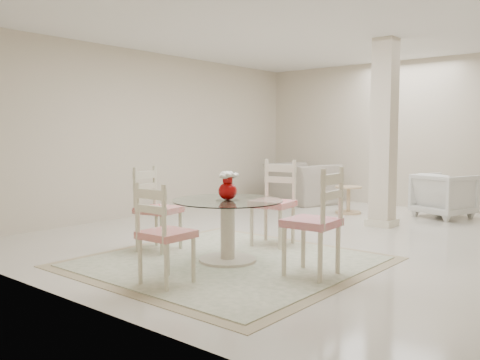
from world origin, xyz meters
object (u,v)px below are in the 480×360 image
Objects in this scene: dining_chair_east at (319,214)px; column at (384,133)px; red_vase at (228,185)px; dining_chair_west at (154,202)px; dining_chair_north at (275,196)px; dining_chair_south at (161,227)px; side_table at (348,201)px; dining_table at (228,231)px; armchair_white at (444,195)px; recliner_taupe at (302,184)px.

column is at bearing -170.93° from dining_chair_east.
red_vase is 0.28× the size of dining_chair_west.
dining_chair_north is (-0.13, 1.02, -0.22)m from red_vase.
side_table is (-0.74, 4.84, -0.32)m from dining_chair_south.
red_vase reaches higher than side_table.
red_vase is at bearing -95.84° from column.
dining_chair_east is 1.12× the size of dining_chair_south.
dining_table is 1.44× the size of armchair_white.
dining_chair_north is 3.85m from recliner_taupe.
dining_table is 1.04m from dining_chair_west.
red_vase is 0.38× the size of armchair_white.
dining_chair_south is (-0.90, -1.13, -0.07)m from dining_chair_east.
recliner_taupe is 2.57× the size of side_table.
dining_table is 0.95× the size of recliner_taupe.
dining_chair_north is at bearing -102.15° from column.
red_vase is at bearing 99.70° from armchair_white.
dining_chair_south is 1.28× the size of armchair_white.
dining_table is 1.01× the size of dining_chair_north.
dining_chair_south is (0.11, -1.01, 0.20)m from dining_table.
dining_table is 3.88m from side_table.
side_table is (0.38, 3.96, -0.34)m from dining_chair_west.
dining_chair_south is (0.24, -2.02, -0.06)m from dining_chair_north.
red_vase is 0.26× the size of dining_chair_north.
recliner_taupe reaches higher than dining_table.
column reaches higher than dining_table.
dining_chair_west is 4.63m from recliner_taupe.
dining_chair_north is 0.95× the size of recliner_taupe.
red_vase is 1.05m from dining_chair_south.
dining_chair_east reaches higher than recliner_taupe.
dining_chair_east is at bearing -130.52° from dining_chair_south.
side_table is (-0.95, 0.76, -1.14)m from column.
armchair_white is (-0.26, 4.32, -0.24)m from dining_chair_east.
dining_chair_east is 4.34m from armchair_white.
dining_chair_south is (1.12, -0.88, -0.03)m from dining_chair_west.
column reaches higher than dining_chair_east.
red_vase is 4.84m from recliner_taupe.
red_vase is 0.29× the size of dining_chair_south.
column is 9.09× the size of red_vase.
dining_chair_north is 1.43× the size of armchair_white.
column is 2.68× the size of dining_chair_south.
recliner_taupe is at bearing -70.99° from dining_chair_south.
column reaches higher than recliner_taupe.
red_vase is 1.05m from dining_chair_west.
red_vase is at bearing -93.94° from dining_chair_west.
dining_chair_east is 2.44× the size of side_table.
side_table is (-0.63, 3.83, -0.12)m from dining_table.
red_vase is at bearing -87.52° from dining_chair_east.
dining_chair_west is at bearing -112.59° from column.
dining_chair_east is 1.44m from dining_chair_south.
dining_chair_east is 1.00× the size of dining_chair_north.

